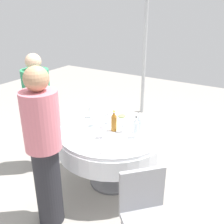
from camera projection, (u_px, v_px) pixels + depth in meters
name	position (u px, v px, depth m)	size (l,w,h in m)	color
ground_plane	(112.00, 181.00, 3.39)	(10.00, 10.00, 0.00)	gray
dining_table	(112.00, 141.00, 3.16)	(1.30, 1.30, 0.74)	white
bottle_amber_west	(114.00, 122.00, 3.04)	(0.07, 0.07, 0.26)	#8C5619
bottle_clear_right	(136.00, 128.00, 2.88)	(0.06, 0.06, 0.26)	silver
bottle_clear_left	(139.00, 123.00, 3.00)	(0.06, 0.06, 0.24)	silver
wine_glass_front	(103.00, 129.00, 2.87)	(0.07, 0.07, 0.16)	white
wine_glass_near	(93.00, 118.00, 3.17)	(0.07, 0.07, 0.14)	white
wine_glass_far	(92.00, 110.00, 3.41)	(0.08, 0.08, 0.15)	white
wine_glass_mid	(122.00, 123.00, 3.00)	(0.06, 0.06, 0.16)	white
wine_glass_east	(107.00, 115.00, 3.21)	(0.07, 0.07, 0.16)	white
plate_east	(122.00, 117.00, 3.43)	(0.25, 0.25, 0.04)	white
plate_inner	(81.00, 139.00, 2.88)	(0.21, 0.21, 0.02)	white
plate_outer	(107.00, 149.00, 2.67)	(0.20, 0.20, 0.02)	white
plate_rear	(77.00, 125.00, 3.20)	(0.23, 0.23, 0.02)	white
spoon_right	(134.00, 126.00, 3.19)	(0.18, 0.02, 0.01)	silver
fork_left	(133.00, 145.00, 2.77)	(0.18, 0.02, 0.01)	silver
person_west	(39.00, 112.00, 3.39)	(0.34, 0.34, 1.58)	slate
person_right	(44.00, 148.00, 2.45)	(0.34, 0.34, 1.66)	#26262B
chair_far	(145.00, 212.00, 2.18)	(0.57, 0.57, 0.87)	#99999E
tent_pole_main	(144.00, 54.00, 5.08)	(0.07, 0.07, 2.44)	#B2B5B7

